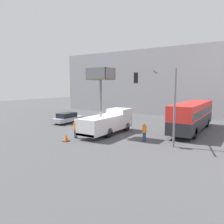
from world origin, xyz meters
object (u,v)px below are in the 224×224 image
object	(u,v)px
road_worker_directing	(144,132)
traffic_cone_near_truck	(66,138)
parked_car_curbside	(68,118)
traffic_light_pole	(161,95)
utility_truck	(108,120)
city_bus	(192,114)
road_worker_near_truck	(76,129)

from	to	relation	value
road_worker_directing	traffic_cone_near_truck	size ratio (longest dim) A/B	2.72
road_worker_directing	parked_car_curbside	distance (m)	13.66
traffic_light_pole	traffic_cone_near_truck	bearing A→B (deg)	-158.31
road_worker_directing	parked_car_curbside	world-z (taller)	road_worker_directing
parked_car_curbside	utility_truck	bearing A→B (deg)	-18.33
city_bus	parked_car_curbside	bearing A→B (deg)	92.90
traffic_cone_near_truck	utility_truck	bearing A→B (deg)	71.44
utility_truck	road_worker_directing	distance (m)	4.67
road_worker_directing	city_bus	bearing A→B (deg)	-53.53
parked_car_curbside	city_bus	bearing A→B (deg)	12.28
road_worker_directing	traffic_cone_near_truck	xyz separation A→B (m)	(-6.14, -3.90, -0.60)
utility_truck	traffic_light_pole	world-z (taller)	utility_truck
traffic_light_pole	road_worker_directing	xyz separation A→B (m)	(-1.78, 0.75, -3.48)
utility_truck	city_bus	size ratio (longest dim) A/B	0.63
road_worker_near_truck	traffic_cone_near_truck	distance (m)	1.57
city_bus	road_worker_directing	size ratio (longest dim) A/B	6.35
road_worker_near_truck	city_bus	bearing A→B (deg)	-35.55
road_worker_near_truck	parked_car_curbside	size ratio (longest dim) A/B	0.40
utility_truck	traffic_cone_near_truck	size ratio (longest dim) A/B	10.95
traffic_cone_near_truck	parked_car_curbside	bearing A→B (deg)	133.01
utility_truck	traffic_light_pole	bearing A→B (deg)	-13.56
traffic_cone_near_truck	parked_car_curbside	world-z (taller)	parked_car_curbside
road_worker_near_truck	traffic_light_pole	bearing A→B (deg)	-70.33
city_bus	parked_car_curbside	distance (m)	16.30
city_bus	road_worker_near_truck	bearing A→B (deg)	127.51
traffic_cone_near_truck	city_bus	bearing A→B (deg)	51.13
traffic_light_pole	road_worker_directing	distance (m)	3.98
city_bus	road_worker_near_truck	size ratio (longest dim) A/B	6.14
utility_truck	city_bus	distance (m)	9.64
city_bus	traffic_light_pole	distance (m)	8.27
road_worker_directing	traffic_cone_near_truck	world-z (taller)	road_worker_directing
traffic_light_pole	parked_car_curbside	bearing A→B (deg)	163.67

